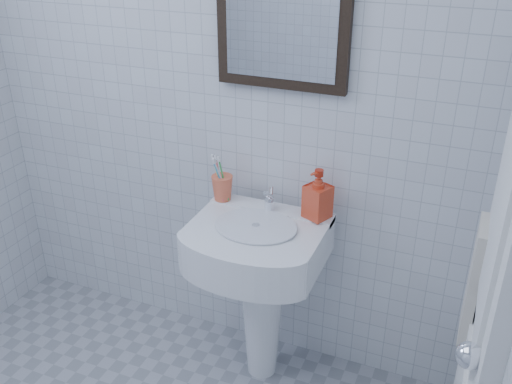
% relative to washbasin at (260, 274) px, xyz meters
% --- Properties ---
extents(wall_back, '(2.20, 0.02, 2.50)m').
position_rel_washbasin_xyz_m(wall_back, '(-0.27, 0.22, 0.73)').
color(wall_back, silver).
rests_on(wall_back, ground).
extents(washbasin, '(0.51, 0.37, 0.78)m').
position_rel_washbasin_xyz_m(washbasin, '(0.00, 0.00, 0.00)').
color(washbasin, white).
rests_on(washbasin, ground).
extents(faucet, '(0.04, 0.09, 0.10)m').
position_rel_washbasin_xyz_m(faucet, '(-0.00, 0.09, 0.29)').
color(faucet, white).
rests_on(faucet, washbasin).
extents(toothbrush_cup, '(0.09, 0.09, 0.10)m').
position_rel_washbasin_xyz_m(toothbrush_cup, '(-0.21, 0.10, 0.30)').
color(toothbrush_cup, '#EB6440').
rests_on(toothbrush_cup, washbasin).
extents(soap_dispenser, '(0.12, 0.12, 0.20)m').
position_rel_washbasin_xyz_m(soap_dispenser, '(0.19, 0.11, 0.35)').
color(soap_dispenser, red).
rests_on(soap_dispenser, washbasin).
extents(wall_mirror, '(0.50, 0.04, 0.62)m').
position_rel_washbasin_xyz_m(wall_mirror, '(0.00, 0.20, 1.03)').
color(wall_mirror, black).
rests_on(wall_mirror, wall_back).
extents(bathroom_door, '(0.04, 0.80, 2.00)m').
position_rel_washbasin_xyz_m(bathroom_door, '(0.81, -0.43, 0.48)').
color(bathroom_door, silver).
rests_on(bathroom_door, ground).
extents(towel_ring, '(0.01, 0.18, 0.18)m').
position_rel_washbasin_xyz_m(towel_ring, '(0.79, -0.25, 0.53)').
color(towel_ring, white).
rests_on(towel_ring, wall_right).
extents(hand_towel, '(0.03, 0.16, 0.38)m').
position_rel_washbasin_xyz_m(hand_towel, '(0.77, -0.25, 0.35)').
color(hand_towel, beige).
rests_on(hand_towel, towel_ring).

